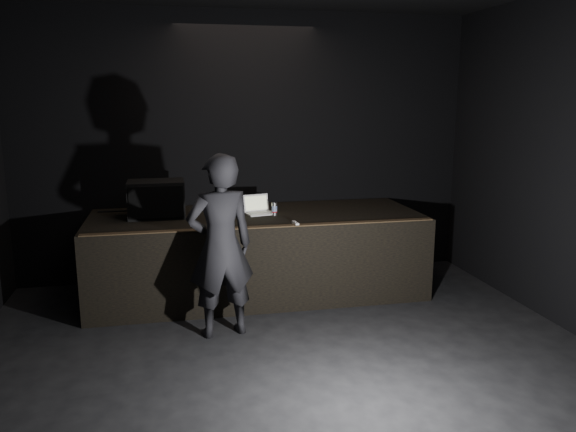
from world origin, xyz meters
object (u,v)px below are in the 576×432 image
at_px(laptop, 258,209).
at_px(person, 221,246).
at_px(beer_can, 274,209).
at_px(stage_riser, 257,254).
at_px(stage_monitor, 156,199).

bearing_deg(laptop, person, -126.92).
bearing_deg(beer_can, person, -125.02).
relative_size(stage_riser, beer_can, 25.56).
distance_m(stage_monitor, person, 1.45).
distance_m(stage_riser, beer_can, 0.62).
relative_size(stage_monitor, person, 0.35).
xyz_separation_m(laptop, beer_can, (0.17, -0.16, 0.02)).
relative_size(beer_can, person, 0.08).
xyz_separation_m(stage_riser, person, (-0.55, -1.18, 0.43)).
height_order(beer_can, person, person).
bearing_deg(laptop, beer_can, -54.92).
height_order(stage_riser, stage_monitor, stage_monitor).
bearing_deg(stage_monitor, laptop, -1.91).
height_order(stage_riser, laptop, laptop).
bearing_deg(stage_monitor, beer_can, -8.31).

